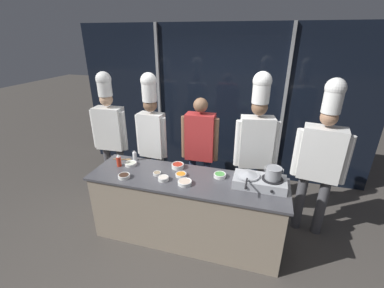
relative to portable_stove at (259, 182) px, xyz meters
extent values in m
plane|color=#47423D|center=(-0.86, -0.07, -0.96)|extent=(24.00, 24.00, 0.00)
cube|color=black|center=(-0.86, 1.85, 0.39)|extent=(5.29, 0.04, 2.70)
cube|color=gray|center=(-1.98, 1.81, 0.39)|extent=(0.05, 0.05, 2.70)
cube|color=gray|center=(0.27, 1.81, 0.39)|extent=(0.05, 0.05, 2.70)
cube|color=gray|center=(-0.86, -0.07, -0.53)|extent=(2.34, 0.67, 0.88)
cube|color=#47474C|center=(-0.86, -0.07, -0.07)|extent=(2.42, 0.70, 0.03)
cube|color=#B2B5BA|center=(0.00, 0.00, 0.00)|extent=(0.59, 0.31, 0.11)
cylinder|color=black|center=(-0.14, 0.00, 0.06)|extent=(0.24, 0.24, 0.01)
cylinder|color=black|center=(-0.14, -0.16, 0.00)|extent=(0.03, 0.01, 0.03)
cylinder|color=black|center=(0.14, 0.00, 0.06)|extent=(0.24, 0.24, 0.01)
cylinder|color=black|center=(0.14, -0.16, 0.00)|extent=(0.03, 0.01, 0.03)
cylinder|color=#ADAFB5|center=(-0.14, 0.00, 0.07)|extent=(0.26, 0.26, 0.01)
cone|color=#ADAFB5|center=(-0.14, 0.00, 0.08)|extent=(0.28, 0.28, 0.04)
cylinder|color=black|center=(-0.14, -0.24, 0.09)|extent=(0.02, 0.21, 0.02)
cylinder|color=#93969B|center=(0.14, 0.00, 0.13)|extent=(0.18, 0.18, 0.13)
torus|color=#93969B|center=(0.14, 0.00, 0.20)|extent=(0.18, 0.18, 0.01)
torus|color=#93969B|center=(0.04, 0.00, 0.17)|extent=(0.01, 0.05, 0.05)
torus|color=#93969B|center=(0.24, 0.00, 0.17)|extent=(0.01, 0.05, 0.05)
cylinder|color=white|center=(-1.69, 0.19, 0.00)|extent=(0.06, 0.06, 0.12)
cone|color=white|center=(-1.69, 0.19, 0.08)|extent=(0.05, 0.05, 0.03)
cylinder|color=red|center=(-1.80, -0.02, 0.01)|extent=(0.06, 0.06, 0.13)
cone|color=white|center=(-1.80, -0.02, 0.10)|extent=(0.05, 0.05, 0.04)
cylinder|color=white|center=(-0.47, 0.07, -0.04)|extent=(0.14, 0.14, 0.05)
torus|color=white|center=(-0.47, 0.07, -0.01)|extent=(0.15, 0.15, 0.01)
cylinder|color=#4C9E47|center=(-0.47, 0.07, -0.02)|extent=(0.12, 0.12, 0.03)
cylinder|color=white|center=(-1.67, 0.04, -0.04)|extent=(0.16, 0.16, 0.03)
torus|color=white|center=(-1.67, 0.04, -0.02)|extent=(0.16, 0.16, 0.01)
cylinder|color=silver|center=(-1.67, 0.04, -0.03)|extent=(0.13, 0.13, 0.02)
cylinder|color=white|center=(-0.94, -0.04, -0.04)|extent=(0.14, 0.14, 0.03)
torus|color=white|center=(-0.94, -0.04, -0.03)|extent=(0.14, 0.14, 0.01)
cylinder|color=orange|center=(-0.94, -0.04, -0.03)|extent=(0.11, 0.11, 0.02)
cylinder|color=white|center=(-1.11, -0.19, -0.04)|extent=(0.13, 0.13, 0.04)
torus|color=white|center=(-1.11, -0.19, -0.02)|extent=(0.13, 0.13, 0.01)
cylinder|color=silver|center=(-1.11, -0.19, -0.03)|extent=(0.10, 0.10, 0.02)
cylinder|color=white|center=(-1.04, 0.15, -0.03)|extent=(0.16, 0.16, 0.05)
torus|color=white|center=(-1.04, 0.15, 0.00)|extent=(0.16, 0.16, 0.01)
cylinder|color=#B22D1E|center=(-1.04, 0.15, -0.02)|extent=(0.13, 0.13, 0.03)
cylinder|color=white|center=(-1.59, -0.27, -0.04)|extent=(0.14, 0.14, 0.04)
torus|color=white|center=(-1.59, -0.27, -0.02)|extent=(0.14, 0.14, 0.01)
cylinder|color=#382319|center=(-1.59, -0.27, -0.03)|extent=(0.12, 0.12, 0.02)
cylinder|color=white|center=(-0.83, -0.20, -0.04)|extent=(0.16, 0.16, 0.04)
torus|color=white|center=(-0.83, -0.20, -0.02)|extent=(0.17, 0.17, 0.01)
cylinder|color=beige|center=(-0.83, -0.20, -0.03)|extent=(0.13, 0.13, 0.02)
cylinder|color=white|center=(-1.23, -0.10, -0.04)|extent=(0.10, 0.10, 0.03)
torus|color=white|center=(-1.23, -0.10, -0.02)|extent=(0.10, 0.10, 0.01)
cylinder|color=#9E896B|center=(-1.23, -0.10, -0.03)|extent=(0.08, 0.08, 0.02)
cube|color=olive|center=(-1.90, 0.15, -0.05)|extent=(0.18, 0.05, 0.01)
ellipsoid|color=olive|center=(-1.78, 0.17, -0.05)|extent=(0.09, 0.07, 0.02)
cylinder|color=#4C4C51|center=(-2.21, 0.64, -0.55)|extent=(0.11, 0.11, 0.82)
cylinder|color=#4C4C51|center=(-2.45, 0.63, -0.55)|extent=(0.11, 0.11, 0.82)
cube|color=white|center=(-2.33, 0.64, 0.19)|extent=(0.45, 0.25, 0.67)
cylinder|color=white|center=(-2.08, 0.62, 0.18)|extent=(0.09, 0.09, 0.61)
cylinder|color=white|center=(-2.57, 0.59, 0.18)|extent=(0.09, 0.09, 0.61)
sphere|color=tan|center=(-2.33, 0.64, 0.65)|extent=(0.20, 0.20, 0.20)
cylinder|color=white|center=(-2.33, 0.64, 0.83)|extent=(0.21, 0.21, 0.25)
sphere|color=white|center=(-2.33, 0.64, 0.95)|extent=(0.22, 0.22, 0.22)
cylinder|color=#232326|center=(-1.49, 0.57, -0.55)|extent=(0.10, 0.10, 0.82)
cylinder|color=#232326|center=(-1.69, 0.58, -0.55)|extent=(0.10, 0.10, 0.82)
cube|color=white|center=(-1.59, 0.57, 0.18)|extent=(0.38, 0.21, 0.66)
cylinder|color=white|center=(-1.38, 0.53, 0.17)|extent=(0.07, 0.07, 0.61)
cylinder|color=white|center=(-1.79, 0.56, 0.17)|extent=(0.07, 0.07, 0.61)
sphere|color=brown|center=(-1.59, 0.57, 0.64)|extent=(0.19, 0.19, 0.19)
cylinder|color=white|center=(-1.59, 0.57, 0.83)|extent=(0.20, 0.20, 0.28)
sphere|color=white|center=(-1.59, 0.57, 0.97)|extent=(0.22, 0.22, 0.22)
cylinder|color=#2D3856|center=(-0.76, 0.64, -0.55)|extent=(0.11, 0.11, 0.83)
cylinder|color=#2D3856|center=(-0.98, 0.64, -0.55)|extent=(0.11, 0.11, 0.83)
cube|color=#B72D2D|center=(-0.87, 0.64, 0.21)|extent=(0.41, 0.22, 0.67)
cylinder|color=brown|center=(-0.64, 0.61, 0.19)|extent=(0.08, 0.08, 0.62)
cylinder|color=brown|center=(-1.10, 0.60, 0.19)|extent=(0.08, 0.08, 0.62)
sphere|color=brown|center=(-0.87, 0.64, 0.67)|extent=(0.20, 0.20, 0.20)
cylinder|color=#4C4C51|center=(0.02, 0.63, -0.54)|extent=(0.11, 0.11, 0.85)
cylinder|color=#4C4C51|center=(-0.21, 0.59, -0.54)|extent=(0.11, 0.11, 0.85)
cube|color=white|center=(-0.10, 0.61, 0.23)|extent=(0.46, 0.30, 0.69)
cylinder|color=white|center=(0.14, 0.62, 0.22)|extent=(0.09, 0.09, 0.63)
cylinder|color=white|center=(-0.33, 0.53, 0.22)|extent=(0.09, 0.09, 0.63)
sphere|color=brown|center=(-0.10, 0.61, 0.71)|extent=(0.20, 0.20, 0.20)
cylinder|color=white|center=(-0.10, 0.61, 0.90)|extent=(0.21, 0.21, 0.27)
sphere|color=white|center=(-0.10, 0.61, 1.03)|extent=(0.23, 0.23, 0.23)
cylinder|color=#4C4C51|center=(0.82, 0.51, -0.55)|extent=(0.12, 0.12, 0.83)
cylinder|color=#4C4C51|center=(0.56, 0.55, -0.55)|extent=(0.12, 0.12, 0.83)
cube|color=white|center=(0.69, 0.53, 0.21)|extent=(0.51, 0.32, 0.67)
cylinder|color=white|center=(0.95, 0.45, 0.18)|extent=(0.10, 0.10, 0.62)
cylinder|color=white|center=(0.42, 0.53, 0.18)|extent=(0.10, 0.10, 0.62)
sphere|color=#A87A5B|center=(0.69, 0.53, 0.67)|extent=(0.20, 0.20, 0.20)
cylinder|color=white|center=(0.69, 0.53, 0.86)|extent=(0.21, 0.21, 0.29)
sphere|color=white|center=(0.69, 0.53, 1.01)|extent=(0.23, 0.23, 0.23)
camera|label=1|loc=(-0.04, -2.64, 1.56)|focal=24.00mm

